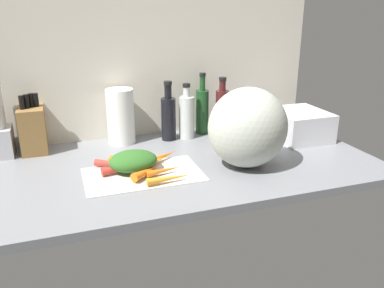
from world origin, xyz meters
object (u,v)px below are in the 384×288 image
carrot_1 (123,168)px  carrot_9 (164,170)px  winter_squash (248,128)px  dish_rack (299,125)px  cutting_board (143,174)px  paper_towel_roll (121,116)px  carrot_4 (162,157)px  carrot_3 (146,172)px  carrot_0 (170,178)px  knife_block (33,129)px  carrot_6 (124,162)px  carrot_2 (147,158)px  bottle_3 (222,110)px  bottle_0 (168,117)px  carrot_5 (117,164)px  carrot_7 (152,162)px  carrot_8 (126,161)px  bottle_2 (202,110)px  bottle_1 (187,116)px

carrot_1 → carrot_9: size_ratio=1.14×
winter_squash → dish_rack: bearing=30.0°
cutting_board → paper_towel_roll: (-1.08, 38.03, 11.59)cm
carrot_4 → carrot_3: bearing=-125.1°
cutting_board → paper_towel_roll: paper_towel_roll is taller
carrot_4 → carrot_0: bearing=-97.8°
knife_block → paper_towel_roll: knife_block is taller
carrot_6 → carrot_2: bearing=12.2°
winter_squash → bottle_3: bearing=80.6°
paper_towel_roll → bottle_0: size_ratio=0.90×
carrot_0 → carrot_5: 23.98cm
winter_squash → carrot_7: bearing=164.7°
knife_block → dish_rack: size_ratio=0.96×
carrot_9 → cutting_board: bearing=158.1°
carrot_2 → carrot_5: (-11.79, -2.37, 0.07)cm
carrot_3 → carrot_8: bearing=112.0°
carrot_0 → carrot_8: carrot_8 is taller
knife_block → cutting_board: bearing=-46.4°
carrot_9 → bottle_2: size_ratio=0.48×
carrot_6 → carrot_9: (12.44, -11.82, -0.39)cm
carrot_0 → carrot_1: 19.07cm
carrot_4 → carrot_9: bearing=-101.6°
bottle_0 → bottle_2: 18.08cm
carrot_3 → bottle_0: 43.60cm
paper_towel_roll → knife_block: bearing=178.5°
bottle_0 → winter_squash: bearing=-63.7°
carrot_5 → carrot_8: carrot_8 is taller
carrot_3 → bottle_1: (27.48, 38.00, 7.81)cm
carrot_8 → bottle_3: bottle_3 is taller
knife_block → dish_rack: bearing=-10.7°
carrot_1 → bottle_2: size_ratio=0.55×
carrot_5 → paper_towel_roll: size_ratio=0.71×
cutting_board → bottle_1: bearing=51.3°
carrot_1 → carrot_4: (16.26, 6.78, -0.16)cm
carrot_3 → bottle_2: bottle_2 is taller
cutting_board → carrot_0: size_ratio=2.56×
carrot_8 → winter_squash: winter_squash is taller
carrot_6 → carrot_4: bearing=4.2°
carrot_6 → bottle_3: bearing=27.3°
carrot_5 → carrot_7: 12.91cm
carrot_0 → bottle_1: size_ratio=0.65×
carrot_8 → knife_block: bearing=137.8°
carrot_1 → dish_rack: (82.55, 14.36, 4.04)cm
carrot_2 → carrot_8: (-8.21, -1.70, 0.26)cm
carrot_1 → bottle_0: bottle_0 is taller
carrot_5 → knife_block: knife_block is taller
bottle_1 → bottle_3: 17.42cm
bottle_1 → paper_towel_roll: bearing=174.2°
carrot_3 → carrot_9: size_ratio=0.94×
carrot_1 → winter_squash: bearing=-8.8°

